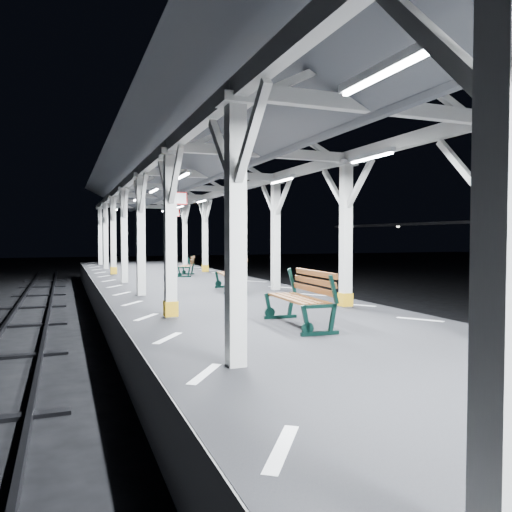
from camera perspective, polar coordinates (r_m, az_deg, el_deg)
ground at (r=9.13m, az=5.79°, el=-14.38°), size 120.00×120.00×0.00m
platform at (r=9.00m, az=5.80°, el=-11.33°), size 6.00×50.00×1.00m
hazard_stripes_left at (r=8.10m, az=-10.03°, el=-9.22°), size 1.00×48.00×0.01m
hazard_stripes_right at (r=10.23m, az=18.24°, el=-6.91°), size 1.00×48.00×0.01m
canopy at (r=8.95m, az=5.97°, el=14.85°), size 5.40×49.00×4.65m
bench_near at (r=9.02m, az=5.48°, el=-4.62°), size 0.78×1.88×1.00m
bench_mid at (r=14.85m, az=-2.56°, el=-1.92°), size 0.95×1.93×1.00m
bench_far at (r=20.67m, az=-7.74°, el=-1.07°), size 1.00×1.58×0.80m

